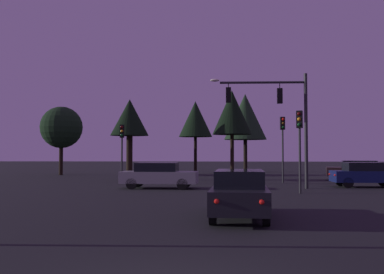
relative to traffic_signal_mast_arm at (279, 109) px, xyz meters
name	(u,v)px	position (x,y,z in m)	size (l,w,h in m)	color
ground_plane	(204,182)	(-4.56, 5.61, -4.66)	(168.00, 168.00, 0.00)	black
traffic_signal_mast_arm	(279,109)	(0.00, 0.00, 0.00)	(5.73, 0.41, 6.79)	#232326
traffic_light_corner_left	(122,142)	(-10.19, 3.96, -1.77)	(0.33, 0.37, 4.06)	#232326
traffic_light_corner_right	(283,136)	(0.99, 4.69, -1.40)	(0.34, 0.37, 4.63)	#232326
traffic_light_median	(300,135)	(0.59, -3.00, -1.63)	(0.37, 0.39, 4.28)	#232326
car_nearside_lane	(240,193)	(-3.06, -11.57, -3.86)	(2.02, 4.65, 1.52)	black
car_crossing_left	(159,175)	(-7.08, -0.20, -3.86)	(4.62, 2.11, 1.52)	gray
car_crossing_right	(365,174)	(5.43, 1.33, -3.87)	(4.12, 1.79, 1.52)	#0F1947
car_far_lane	(358,170)	(7.30, 8.24, -3.86)	(4.84, 2.78, 1.52)	#473828
tree_behind_sign	(61,128)	(-18.59, 15.32, -0.06)	(4.05, 4.05, 6.64)	black
tree_left_far	(245,117)	(-0.19, 23.10, 1.58)	(4.80, 4.80, 8.87)	black
tree_center_horizon	(195,119)	(-5.62, 17.17, 0.84)	(3.35, 3.35, 7.33)	black
tree_right_cluster	(130,119)	(-10.42, 7.79, 0.15)	(2.99, 2.99, 6.34)	black
tree_lot_edge	(232,113)	(-2.34, 8.95, 0.69)	(3.15, 3.15, 7.17)	black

